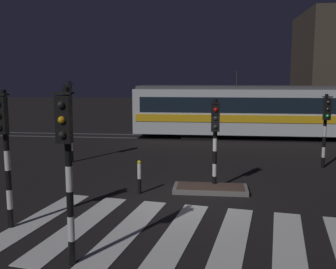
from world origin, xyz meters
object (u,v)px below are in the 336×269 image
(traffic_light_corner_far_right, at_px, (326,120))
(traffic_light_median_centre, at_px, (215,131))
(bollard_island_edge, at_px, (139,177))
(traffic_light_corner_far_left, at_px, (69,109))
(tram, at_px, (281,111))
(traffic_light_kerb_mid_left, at_px, (67,151))
(traffic_light_corner_near_left, at_px, (4,139))

(traffic_light_corner_far_right, distance_m, traffic_light_median_centre, 5.84)
(traffic_light_median_centre, distance_m, bollard_island_edge, 2.93)
(traffic_light_median_centre, bearing_deg, bollard_island_edge, -162.32)
(traffic_light_corner_far_left, xyz_separation_m, tram, (10.33, 8.01, -0.62))
(tram, height_order, bollard_island_edge, tram)
(traffic_light_corner_far_right, xyz_separation_m, traffic_light_median_centre, (-4.53, -3.69, -0.03))
(traffic_light_kerb_mid_left, relative_size, traffic_light_corner_far_left, 1.00)
(tram, distance_m, bollard_island_edge, 14.00)
(tram, bearing_deg, traffic_light_corner_far_left, -142.21)
(traffic_light_corner_near_left, distance_m, tram, 18.22)
(traffic_light_median_centre, xyz_separation_m, traffic_light_corner_far_left, (-6.34, 3.59, 0.36))
(traffic_light_corner_far_right, bearing_deg, bollard_island_edge, -147.33)
(traffic_light_median_centre, relative_size, traffic_light_corner_near_left, 0.88)
(traffic_light_corner_near_left, distance_m, traffic_light_kerb_mid_left, 2.84)
(traffic_light_corner_far_left, bearing_deg, traffic_light_median_centre, -29.53)
(traffic_light_corner_far_right, distance_m, traffic_light_corner_near_left, 12.44)
(traffic_light_median_centre, bearing_deg, traffic_light_corner_far_right, 39.16)
(traffic_light_corner_far_right, relative_size, traffic_light_kerb_mid_left, 0.86)
(traffic_light_corner_far_right, xyz_separation_m, bollard_island_edge, (-6.96, -4.46, -1.48))
(traffic_light_corner_near_left, bearing_deg, tram, 60.03)
(traffic_light_corner_far_left, distance_m, bollard_island_edge, 6.14)
(traffic_light_corner_near_left, height_order, traffic_light_corner_far_left, traffic_light_corner_far_left)
(traffic_light_corner_far_right, relative_size, tram, 0.17)
(traffic_light_kerb_mid_left, bearing_deg, traffic_light_corner_near_left, 141.97)
(traffic_light_corner_near_left, height_order, traffic_light_kerb_mid_left, traffic_light_kerb_mid_left)
(traffic_light_median_centre, distance_m, traffic_light_corner_far_left, 7.30)
(tram, bearing_deg, bollard_island_edge, -117.42)
(traffic_light_corner_near_left, xyz_separation_m, traffic_light_corner_far_left, (-1.24, 7.77, 0.07))
(traffic_light_corner_far_right, height_order, traffic_light_corner_near_left, traffic_light_corner_near_left)
(tram, relative_size, bollard_island_edge, 16.23)
(tram, bearing_deg, traffic_light_kerb_mid_left, -111.37)
(traffic_light_corner_far_right, bearing_deg, tram, 93.89)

